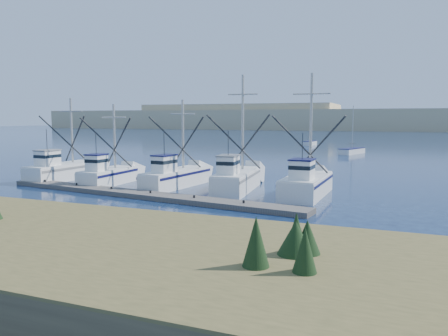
{
  "coord_description": "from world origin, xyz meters",
  "views": [
    {
      "loc": [
        8.41,
        -22.97,
        6.13
      ],
      "look_at": [
        -3.71,
        8.0,
        2.27
      ],
      "focal_mm": 35.0,
      "sensor_mm": 36.0,
      "label": 1
    }
  ],
  "objects": [
    {
      "name": "floating_dock",
      "position": [
        -9.84,
        5.79,
        0.18
      ],
      "size": [
        27.52,
        5.62,
        0.37
      ],
      "primitive_type": "cube",
      "rotation": [
        0.0,
        0.0,
        -0.14
      ],
      "color": "#655F5B",
      "rests_on": "ground"
    },
    {
      "name": "trawler_fleet",
      "position": [
        -9.26,
        10.66,
        0.97
      ],
      "size": [
        26.96,
        8.39,
        9.72
      ],
      "color": "white",
      "rests_on": "ground"
    },
    {
      "name": "sailboat_near",
      "position": [
        1.75,
        53.42,
        0.49
      ],
      "size": [
        3.99,
        6.55,
        8.1
      ],
      "rotation": [
        0.0,
        0.0,
        -0.35
      ],
      "color": "white",
      "rests_on": "ground"
    },
    {
      "name": "sailboat_far",
      "position": [
        -9.04,
        73.93,
        0.5
      ],
      "size": [
        2.27,
        5.15,
        8.1
      ],
      "rotation": [
        0.0,
        0.0,
        -0.1
      ],
      "color": "white",
      "rests_on": "ground"
    },
    {
      "name": "dune_ridge",
      "position": [
        0.0,
        210.0,
        5.0
      ],
      "size": [
        360.0,
        60.0,
        10.0
      ],
      "primitive_type": "cube",
      "color": "tan",
      "rests_on": "ground"
    },
    {
      "name": "ground",
      "position": [
        0.0,
        0.0,
        0.0
      ],
      "size": [
        500.0,
        500.0,
        0.0
      ],
      "primitive_type": "plane",
      "color": "#0D1A3A",
      "rests_on": "ground"
    }
  ]
}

